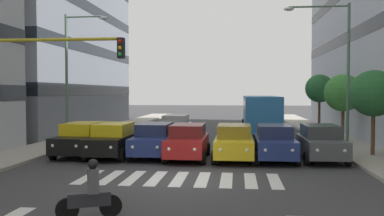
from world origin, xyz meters
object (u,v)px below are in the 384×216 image
object	(u,v)px
car_5	(113,140)
street_tree_2	(343,93)
car_1	(274,142)
car_row2_0	(176,127)
car_3	(188,141)
street_tree_3	(319,89)
motorcycle_with_rider	(90,194)
car_2	(234,142)
street_tree_1	(374,94)
traffic_light_gantry	(33,80)
street_lamp_right	(73,66)
car_4	(154,140)
bus_behind_traffic	(260,111)
car_0	(321,142)
street_lamp_left	(338,61)
car_6	(82,139)

from	to	relation	value
car_5	street_tree_2	bearing A→B (deg)	-150.45
car_1	car_row2_0	distance (m)	10.23
car_3	car_5	distance (m)	3.88
car_3	street_tree_2	xyz separation A→B (m)	(-9.30, -7.72, 2.38)
car_row2_0	street_tree_3	bearing A→B (deg)	-151.32
motorcycle_with_rider	street_tree_2	xyz separation A→B (m)	(-10.67, -17.64, 2.62)
car_2	motorcycle_with_rider	bearing A→B (deg)	69.80
car_row2_0	street_tree_3	xyz separation A→B (m)	(-10.89, -5.96, 2.72)
car_2	motorcycle_with_rider	size ratio (longest dim) A/B	2.79
car_3	street_tree_1	bearing A→B (deg)	-171.26
traffic_light_gantry	street_lamp_right	bearing A→B (deg)	-76.78
street_tree_3	car_4	bearing A→B (deg)	51.85
traffic_light_gantry	bus_behind_traffic	bearing A→B (deg)	-118.26
car_4	car_2	bearing A→B (deg)	172.86
street_lamp_right	car_0	bearing A→B (deg)	165.33
car_0	bus_behind_traffic	distance (m)	12.57
car_0	street_tree_3	distance (m)	14.48
car_2	traffic_light_gantry	distance (m)	9.64
car_3	street_tree_2	size ratio (longest dim) A/B	1.02
car_2	street_tree_3	world-z (taller)	street_tree_3
street_lamp_left	street_lamp_right	bearing A→B (deg)	-4.35
car_3	traffic_light_gantry	xyz separation A→B (m)	(5.33, 5.17, 2.88)
street_lamp_left	street_tree_2	world-z (taller)	street_lamp_left
car_5	car_6	distance (m)	1.77
car_2	car_row2_0	distance (m)	9.29
car_row2_0	street_lamp_right	size ratio (longest dim) A/B	0.57
bus_behind_traffic	traffic_light_gantry	distance (m)	20.29
street_tree_1	street_tree_2	bearing A→B (deg)	-90.58
car_row2_0	street_tree_1	world-z (taller)	street_tree_1
car_0	street_lamp_left	world-z (taller)	street_lamp_left
car_0	traffic_light_gantry	size ratio (longest dim) A/B	0.81
traffic_light_gantry	car_2	bearing A→B (deg)	-145.85
car_row2_0	street_lamp_left	world-z (taller)	street_lamp_left
street_tree_1	motorcycle_with_rider	bearing A→B (deg)	46.93
car_row2_0	motorcycle_with_rider	xyz separation A→B (m)	(-0.47, 18.24, -0.24)
street_tree_2	street_lamp_left	bearing A→B (deg)	72.89
car_row2_0	car_3	bearing A→B (deg)	102.48
car_row2_0	motorcycle_with_rider	distance (m)	18.25
traffic_light_gantry	car_5	bearing A→B (deg)	-105.04
car_4	street_tree_2	bearing A→B (deg)	-146.88
motorcycle_with_rider	street_tree_2	size ratio (longest dim) A/B	0.37
car_2	motorcycle_with_rider	xyz separation A→B (m)	(3.65, 9.91, -0.24)
car_5	car_1	bearing A→B (deg)	178.88
car_row2_0	street_lamp_right	xyz separation A→B (m)	(5.63, 4.37, 3.98)
car_1	car_2	bearing A→B (deg)	2.98
car_5	street_tree_3	world-z (taller)	street_tree_3
car_row2_0	street_lamp_left	xyz separation A→B (m)	(-9.62, 5.53, 4.11)
car_4	car_5	size ratio (longest dim) A/B	1.00
motorcycle_with_rider	street_tree_3	xyz separation A→B (m)	(-10.42, -24.20, 2.96)
car_1	car_2	world-z (taller)	same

